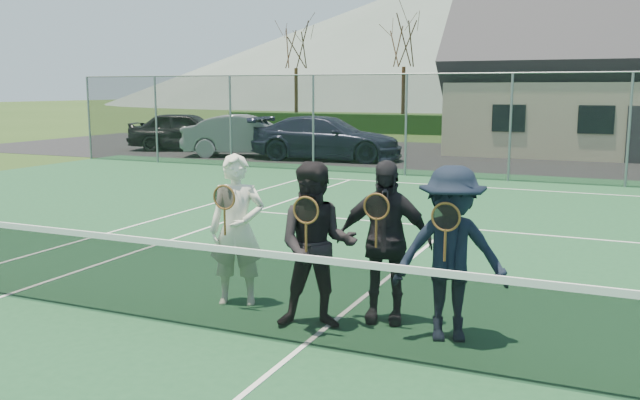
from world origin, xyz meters
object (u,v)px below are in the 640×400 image
(player_d, at_px, (451,254))
(tennis_net, at_px, (304,296))
(car_c, at_px, (327,138))
(player_b, at_px, (317,246))
(car_a, at_px, (187,131))
(player_a, at_px, (237,230))
(car_b, at_px, (247,136))
(player_c, at_px, (384,241))

(player_d, bearing_deg, tennis_net, -148.51)
(car_c, bearing_deg, player_b, -163.38)
(car_a, height_order, player_a, player_a)
(car_c, bearing_deg, tennis_net, -163.75)
(player_b, bearing_deg, tennis_net, -78.88)
(car_b, distance_m, player_c, 18.98)
(car_a, distance_m, player_b, 22.26)
(car_b, height_order, car_c, car_c)
(car_a, height_order, car_b, car_a)
(player_d, bearing_deg, car_a, 131.32)
(player_c, bearing_deg, car_b, 124.35)
(car_c, distance_m, player_d, 18.02)
(tennis_net, relative_size, player_b, 6.49)
(player_c, bearing_deg, car_a, 130.24)
(car_a, height_order, car_c, car_a)
(car_b, xyz_separation_m, player_a, (8.92, -15.79, 0.13))
(player_c, bearing_deg, player_b, -139.91)
(player_b, bearing_deg, player_c, 40.09)
(car_a, bearing_deg, car_c, -118.64)
(car_c, bearing_deg, player_c, -160.96)
(car_b, xyz_separation_m, car_c, (3.27, 0.07, 0.00))
(tennis_net, distance_m, player_b, 0.69)
(car_b, distance_m, car_c, 3.27)
(car_b, height_order, tennis_net, car_b)
(tennis_net, bearing_deg, car_a, 127.60)
(car_a, bearing_deg, player_b, -160.25)
(car_a, xyz_separation_m, player_b, (13.78, -17.47, 0.10))
(car_a, distance_m, player_d, 22.98)
(tennis_net, bearing_deg, player_d, 31.49)
(tennis_net, bearing_deg, car_c, 112.51)
(tennis_net, distance_m, player_d, 1.55)
(car_b, bearing_deg, player_a, -170.39)
(player_b, bearing_deg, player_a, 162.83)
(tennis_net, height_order, player_d, player_d)
(car_b, relative_size, player_d, 2.68)
(car_c, xyz_separation_m, player_b, (6.85, -16.24, 0.12))
(car_a, height_order, player_c, player_c)
(player_a, bearing_deg, tennis_net, -35.62)
(player_a, relative_size, player_b, 1.00)
(player_a, xyz_separation_m, player_d, (2.59, -0.16, -0.00))
(car_a, xyz_separation_m, car_b, (3.66, -1.31, -0.02))
(tennis_net, height_order, player_c, player_c)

